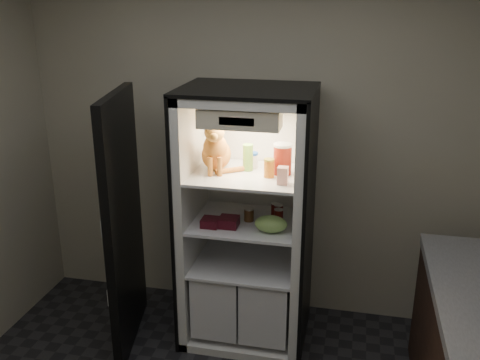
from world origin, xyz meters
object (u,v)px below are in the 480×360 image
object	(u,v)px
soda_can_a	(275,210)
berry_box_right	(229,222)
berry_box_left	(210,222)
parmesan_shaker	(248,157)
condiment_jar	(249,214)
mayo_tub	(252,160)
soda_can_c	(279,217)
grape_bag	(271,224)
refrigerator	(248,236)
salsa_jar	(269,168)
soda_can_b	(279,213)
pepper_jar	(283,159)
cream_carton	(283,176)
tabby_cat	(216,150)

from	to	relation	value
soda_can_a	berry_box_right	distance (m)	0.36
berry_box_left	parmesan_shaker	bearing A→B (deg)	45.84
condiment_jar	mayo_tub	bearing A→B (deg)	92.38
soda_can_c	grape_bag	world-z (taller)	soda_can_c
soda_can_a	refrigerator	bearing A→B (deg)	-170.53
soda_can_c	berry_box_left	world-z (taller)	soda_can_c
salsa_jar	soda_can_b	xyz separation A→B (m)	(0.06, 0.09, -0.35)
soda_can_b	berry_box_left	distance (m)	0.49
pepper_jar	condiment_jar	bearing A→B (deg)	-168.48
refrigerator	condiment_jar	bearing A→B (deg)	-72.16
refrigerator	condiment_jar	xyz separation A→B (m)	(0.02, -0.06, 0.20)
cream_carton	berry_box_left	size ratio (longest dim) A/B	0.98
refrigerator	soda_can_c	distance (m)	0.33
parmesan_shaker	grape_bag	bearing A→B (deg)	-46.79
soda_can_b	condiment_jar	xyz separation A→B (m)	(-0.20, -0.05, -0.01)
salsa_jar	grape_bag	size ratio (longest dim) A/B	0.57
soda_can_c	berry_box_right	xyz separation A→B (m)	(-0.33, -0.10, -0.03)
soda_can_c	tabby_cat	bearing A→B (deg)	174.62
refrigerator	mayo_tub	world-z (taller)	refrigerator
cream_carton	grape_bag	bearing A→B (deg)	171.69
salsa_jar	cream_carton	world-z (taller)	salsa_jar
soda_can_b	condiment_jar	bearing A→B (deg)	-166.95
refrigerator	soda_can_b	world-z (taller)	refrigerator
condiment_jar	parmesan_shaker	bearing A→B (deg)	108.56
soda_can_a	soda_can_c	xyz separation A→B (m)	(0.04, -0.12, 0.00)
soda_can_a	grape_bag	bearing A→B (deg)	-87.72
salsa_jar	berry_box_right	bearing A→B (deg)	-161.70
mayo_tub	condiment_jar	bearing A→B (deg)	-87.62
pepper_jar	cream_carton	xyz separation A→B (m)	(0.03, -0.20, -0.05)
berry_box_left	soda_can_a	bearing A→B (deg)	30.89
salsa_jar	mayo_tub	bearing A→B (deg)	131.01
berry_box_right	soda_can_a	bearing A→B (deg)	37.53
mayo_tub	parmesan_shaker	bearing A→B (deg)	-107.02
mayo_tub	pepper_jar	size ratio (longest dim) A/B	0.54
parmesan_shaker	cream_carton	xyz separation A→B (m)	(0.28, -0.23, -0.04)
tabby_cat	berry_box_right	distance (m)	0.50
salsa_jar	berry_box_left	xyz separation A→B (m)	(-0.38, -0.11, -0.38)
soda_can_a	condiment_jar	xyz separation A→B (m)	(-0.17, -0.10, -0.01)
tabby_cat	berry_box_left	bearing A→B (deg)	-102.43
cream_carton	soda_can_a	bearing A→B (deg)	107.94
mayo_tub	condiment_jar	xyz separation A→B (m)	(0.01, -0.13, -0.36)
soda_can_b	grape_bag	xyz separation A→B (m)	(-0.02, -0.19, -0.00)
soda_can_c	berry_box_left	distance (m)	0.47
salsa_jar	berry_box_left	world-z (taller)	salsa_jar
soda_can_a	berry_box_left	bearing A→B (deg)	-149.11
salsa_jar	grape_bag	distance (m)	0.38
soda_can_a	berry_box_right	xyz separation A→B (m)	(-0.29, -0.22, -0.02)
refrigerator	mayo_tub	distance (m)	0.56
salsa_jar	parmesan_shaker	bearing A→B (deg)	146.49
salsa_jar	berry_box_right	world-z (taller)	salsa_jar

